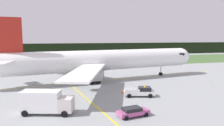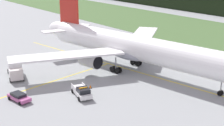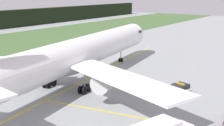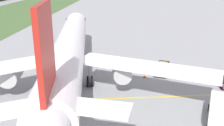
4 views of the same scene
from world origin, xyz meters
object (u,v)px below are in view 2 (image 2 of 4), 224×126
(airliner, at_px, (136,48))
(ops_pickup_truck, at_px, (82,92))
(catering_truck, at_px, (15,68))
(apron_cone, at_px, (90,86))
(staff_car, at_px, (19,97))

(airliner, relative_size, ops_pickup_truck, 9.51)
(catering_truck, relative_size, apron_cone, 11.10)
(ops_pickup_truck, height_order, catering_truck, catering_truck)
(ops_pickup_truck, height_order, apron_cone, ops_pickup_truck)
(ops_pickup_truck, relative_size, staff_car, 1.26)
(ops_pickup_truck, relative_size, catering_truck, 0.77)
(catering_truck, bearing_deg, staff_car, -19.70)
(airliner, bearing_deg, apron_cone, -81.71)
(catering_truck, bearing_deg, apron_cone, 30.11)
(ops_pickup_truck, bearing_deg, catering_truck, -163.34)
(airliner, distance_m, ops_pickup_truck, 16.99)
(airliner, bearing_deg, catering_truck, -120.58)
(airliner, distance_m, apron_cone, 13.63)
(apron_cone, bearing_deg, staff_car, -101.85)
(airliner, height_order, apron_cone, airliner)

